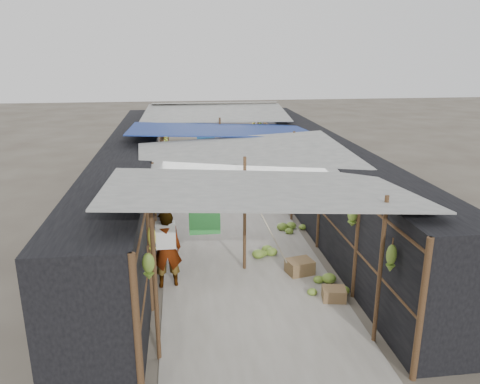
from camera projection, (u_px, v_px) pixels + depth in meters
name	position (u px, v px, depth m)	size (l,w,h in m)	color
ground	(269.00, 349.00, 7.74)	(80.00, 80.00, 0.00)	#6B6356
aisle_slab	(228.00, 216.00, 13.90)	(3.60, 16.00, 0.02)	#9E998E
stall_left	(133.00, 183.00, 13.24)	(1.40, 15.00, 2.30)	black
stall_right	(318.00, 176.00, 13.90)	(1.40, 15.00, 2.30)	black
crate_near	(300.00, 267.00, 10.31)	(0.55, 0.44, 0.33)	#896646
crate_mid	(334.00, 294.00, 9.21)	(0.45, 0.36, 0.27)	#896646
crate_back	(226.00, 198.00, 15.18)	(0.44, 0.36, 0.28)	#896646
black_basin	(281.00, 207.00, 14.52)	(0.56, 0.56, 0.17)	black
vendor_elderly	(166.00, 249.00, 9.59)	(0.62, 0.40, 1.69)	silver
shopper_blue	(213.00, 169.00, 15.98)	(0.82, 0.64, 1.69)	#1F2D9C
vendor_seated	(259.00, 181.00, 16.16)	(0.53, 0.31, 0.82)	#544E49
market_canopy	(227.00, 135.00, 13.52)	(5.62, 15.20, 2.77)	brown
hanging_bananas	(228.00, 159.00, 13.69)	(3.96, 13.89, 0.83)	olive
floor_bananas	(242.00, 205.00, 14.39)	(3.64, 9.68, 0.35)	olive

